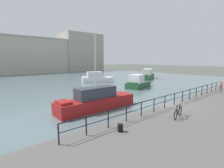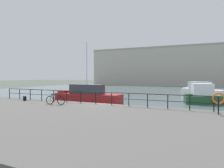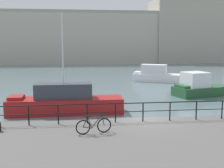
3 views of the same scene
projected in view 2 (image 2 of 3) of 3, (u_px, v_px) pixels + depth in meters
name	position (u px, v px, depth m)	size (l,w,h in m)	color
ground_plane	(102.00, 112.00, 19.51)	(240.00, 240.00, 0.00)	#4C5147
water_basin	(171.00, 91.00, 46.54)	(80.00, 60.00, 0.01)	slate
quay_promenade	(52.00, 121.00, 13.67)	(56.00, 13.00, 0.82)	#565451
harbor_building	(211.00, 65.00, 68.89)	(66.10, 12.23, 16.17)	#B2AD9E
moored_green_narrowboat	(202.00, 90.00, 35.57)	(7.02, 4.98, 2.28)	white
moored_small_launch	(207.00, 96.00, 25.45)	(5.91, 3.76, 2.35)	#23512D
moored_white_yacht	(87.00, 96.00, 26.10)	(8.37, 2.14, 7.26)	maroon
quay_railing	(103.00, 96.00, 18.55)	(23.29, 0.07, 1.08)	black
parked_bicycle	(55.00, 100.00, 18.51)	(1.75, 0.41, 0.98)	black
mooring_bollard	(25.00, 98.00, 21.50)	(0.32, 0.32, 0.44)	black
life_ring_stand	(219.00, 99.00, 13.81)	(0.75, 0.16, 1.40)	black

